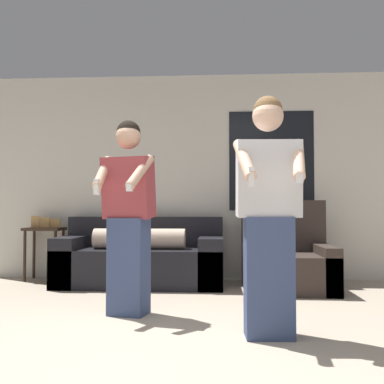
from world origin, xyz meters
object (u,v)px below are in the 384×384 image
Objects in this scene: couch at (142,259)px; person_left at (128,215)px; side_table at (45,237)px; person_right at (268,214)px; armchair at (287,262)px.

couch is 1.17× the size of person_left.
person_right is (2.62, -2.44, 0.32)m from side_table.
person_left is at bearing -139.29° from armchair.
side_table is at bearing 171.08° from armchair.
armchair is at bearing 40.71° from person_left.
couch is 1.14× the size of person_right.
person_right reaches higher than side_table.
couch is at bearing -11.04° from side_table.
person_right is at bearing -101.98° from armchair.
person_left is (-1.56, -1.34, 0.55)m from armchair.
side_table is 0.49× the size of person_left.
person_right is (1.15, -0.62, 0.02)m from person_left.
person_right is at bearing -59.18° from couch.
person_left is at bearing -51.09° from side_table.
side_table is (-3.03, 0.48, 0.25)m from armchair.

